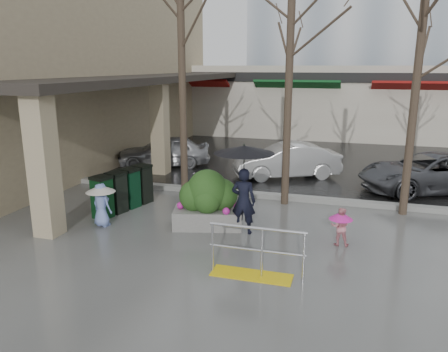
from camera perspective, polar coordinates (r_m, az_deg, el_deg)
The scene contains 20 objects.
ground at distance 10.18m, azimuth -2.07°, elevation -8.96°, with size 120.00×120.00×0.00m, color #51514F.
street_asphalt at distance 31.26m, azimuth 10.97°, elevation 6.63°, with size 120.00×36.00×0.01m, color black.
curb at distance 13.78m, azimuth 3.24°, elevation -2.36°, with size 120.00×0.30×0.15m, color gray.
near_building at distance 20.70m, azimuth -19.46°, elevation 13.44°, with size 6.00×18.00×8.00m, color tan.
canopy_slab at distance 18.59m, azimuth -8.51°, elevation 12.91°, with size 2.80×18.00×0.25m, color #2D2823.
pillar_front at distance 11.08m, azimuth -22.52°, elevation 1.38°, with size 0.55×0.55×3.50m, color tan.
pillar_back at distance 16.54m, azimuth -8.35°, elevation 6.25°, with size 0.55×0.55×3.50m, color tan.
storefront_row at distance 26.92m, azimuth 14.58°, elevation 9.55°, with size 34.00×6.74×4.00m.
handrail at distance 8.64m, azimuth 4.04°, elevation -10.67°, with size 1.90×0.50×1.03m.
tree_west at distance 13.47m, azimuth -5.64°, elevation 18.76°, with size 3.20×3.20×6.80m.
tree_midwest at distance 12.65m, azimuth 8.76°, elevation 19.64°, with size 3.20×3.20×7.00m.
tree_mideast at distance 12.58m, azimuth 24.43°, elevation 16.91°, with size 3.20×3.20×6.50m.
woman at distance 10.44m, azimuth 2.61°, elevation 0.08°, with size 1.46×1.46×2.22m.
child_pink at distance 10.32m, azimuth 14.97°, elevation -6.00°, with size 0.55×0.55×0.89m.
child_blue at distance 11.53m, azimuth -15.75°, elevation -3.00°, with size 0.75×0.75×1.13m.
planter at distance 11.04m, azimuth -2.09°, elevation -3.13°, with size 1.88×1.26×1.50m.
news_boxes at distance 12.71m, azimuth -13.00°, elevation -1.79°, with size 0.99×2.11×1.15m.
car_a at distance 17.94m, azimuth -7.83°, elevation 3.25°, with size 1.49×3.70×1.26m, color #A5A5A9.
car_b at distance 16.14m, azimuth 8.18°, elevation 2.01°, with size 1.33×3.82×1.26m, color silver.
car_c at distance 15.67m, azimuth 25.34°, elevation 0.40°, with size 2.09×4.53×1.26m, color #505157.
Camera 1 is at (3.02, -8.86, 4.01)m, focal length 35.00 mm.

